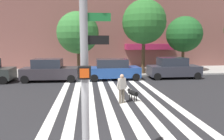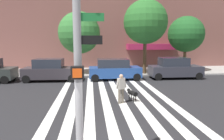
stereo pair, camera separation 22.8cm
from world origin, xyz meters
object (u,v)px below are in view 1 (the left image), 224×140
object	(u,v)px
pedestrian_dog_walker	(122,87)
dog_on_leash	(132,93)
street_tree_middle	(144,22)
parked_car_behind_first	(50,71)
street_tree_further	(184,34)
street_tree_nearest	(78,33)
parked_car_fourth_in_line	(173,68)
traffic_light_pole	(84,37)
parked_car_third_in_line	(113,70)

from	to	relation	value
pedestrian_dog_walker	dog_on_leash	bearing A→B (deg)	32.24
street_tree_middle	pedestrian_dog_walker	size ratio (longest dim) A/B	4.48
parked_car_behind_first	street_tree_further	xyz separation A→B (m)	(13.82, 3.52, 3.25)
parked_car_behind_first	street_tree_nearest	xyz separation A→B (m)	(2.35, 3.08, 3.34)
parked_car_fourth_in_line	street_tree_nearest	distance (m)	9.92
street_tree_nearest	street_tree_middle	size ratio (longest dim) A/B	0.85
traffic_light_pole	pedestrian_dog_walker	world-z (taller)	traffic_light_pole
parked_car_third_in_line	street_tree_further	size ratio (longest dim) A/B	0.77
parked_car_fourth_in_line	street_tree_middle	world-z (taller)	street_tree_middle
parked_car_fourth_in_line	street_tree_further	distance (m)	5.47
traffic_light_pole	parked_car_behind_first	bearing A→B (deg)	103.68
street_tree_further	dog_on_leash	bearing A→B (deg)	-128.69
street_tree_nearest	street_tree_further	distance (m)	11.48
street_tree_nearest	street_tree_further	xyz separation A→B (m)	(11.47, 0.44, -0.08)
street_tree_middle	street_tree_further	world-z (taller)	street_tree_middle
traffic_light_pole	street_tree_middle	xyz separation A→B (m)	(5.73, 15.23, 1.78)
street_tree_nearest	dog_on_leash	distance (m)	10.86
street_tree_middle	dog_on_leash	size ratio (longest dim) A/B	7.29
parked_car_third_in_line	street_tree_nearest	distance (m)	5.56
parked_car_third_in_line	dog_on_leash	xyz separation A→B (m)	(0.26, -6.48, -0.47)
street_tree_middle	parked_car_third_in_line	bearing A→B (deg)	-146.96
parked_car_fourth_in_line	traffic_light_pole	bearing A→B (deg)	-121.49
dog_on_leash	parked_car_third_in_line	bearing A→B (deg)	92.33
pedestrian_dog_walker	street_tree_middle	bearing A→B (deg)	67.35
street_tree_middle	traffic_light_pole	bearing A→B (deg)	-110.62
parked_car_fourth_in_line	dog_on_leash	size ratio (longest dim) A/B	4.69
parked_car_fourth_in_line	parked_car_third_in_line	bearing A→B (deg)	-179.98
dog_on_leash	parked_car_fourth_in_line	bearing A→B (deg)	50.43
dog_on_leash	pedestrian_dog_walker	bearing A→B (deg)	-147.76
traffic_light_pole	parked_car_third_in_line	world-z (taller)	traffic_light_pole
street_tree_middle	pedestrian_dog_walker	world-z (taller)	street_tree_middle
parked_car_fourth_in_line	pedestrian_dog_walker	xyz separation A→B (m)	(-6.07, -6.93, 0.00)
parked_car_third_in_line	pedestrian_dog_walker	distance (m)	6.95
pedestrian_dog_walker	street_tree_further	bearing A→B (deg)	50.15
traffic_light_pole	dog_on_leash	xyz separation A→B (m)	(2.63, 6.56, -3.08)
parked_car_fourth_in_line	street_tree_further	xyz separation A→B (m)	(2.65, 3.52, 3.24)
parked_car_behind_first	parked_car_fourth_in_line	size ratio (longest dim) A/B	1.01
street_tree_further	dog_on_leash	world-z (taller)	street_tree_further
parked_car_third_in_line	street_tree_middle	distance (m)	5.94
street_tree_middle	street_tree_further	size ratio (longest dim) A/B	1.23
parked_car_third_in_line	pedestrian_dog_walker	size ratio (longest dim) A/B	2.81
parked_car_third_in_line	pedestrian_dog_walker	world-z (taller)	parked_car_third_in_line
parked_car_third_in_line	pedestrian_dog_walker	bearing A→B (deg)	-93.68
parked_car_fourth_in_line	pedestrian_dog_walker	world-z (taller)	parked_car_fourth_in_line
dog_on_leash	street_tree_nearest	bearing A→B (deg)	109.89
pedestrian_dog_walker	street_tree_nearest	bearing A→B (deg)	105.37
parked_car_third_in_line	parked_car_fourth_in_line	xyz separation A→B (m)	(5.62, 0.00, 0.02)
parked_car_third_in_line	street_tree_further	distance (m)	9.57
parked_car_third_in_line	street_tree_further	world-z (taller)	street_tree_further
street_tree_nearest	pedestrian_dog_walker	bearing A→B (deg)	-74.63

